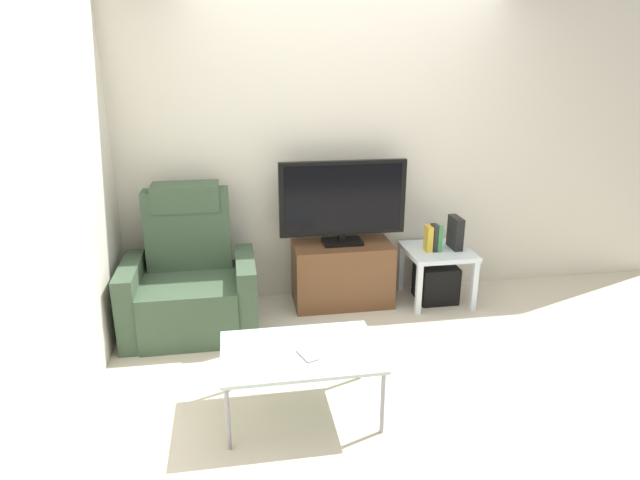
% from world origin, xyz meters
% --- Properties ---
extents(ground_plane, '(6.40, 6.40, 0.00)m').
position_xyz_m(ground_plane, '(0.00, 0.00, 0.00)').
color(ground_plane, beige).
extents(wall_back, '(6.40, 0.06, 2.60)m').
position_xyz_m(wall_back, '(0.00, 1.13, 1.30)').
color(wall_back, beige).
rests_on(wall_back, ground).
extents(wall_side, '(0.06, 4.48, 2.60)m').
position_xyz_m(wall_side, '(-1.88, 0.00, 1.30)').
color(wall_side, beige).
rests_on(wall_side, ground).
extents(tv_stand, '(0.81, 0.41, 0.53)m').
position_xyz_m(tv_stand, '(-0.07, 0.86, 0.27)').
color(tv_stand, brown).
rests_on(tv_stand, ground).
extents(television, '(1.03, 0.20, 0.69)m').
position_xyz_m(television, '(-0.07, 0.88, 0.89)').
color(television, black).
rests_on(television, tv_stand).
extents(recliner_armchair, '(0.98, 0.78, 1.08)m').
position_xyz_m(recliner_armchair, '(-1.30, 0.65, 0.37)').
color(recliner_armchair, '#384C38').
rests_on(recliner_armchair, ground).
extents(side_table, '(0.54, 0.54, 0.46)m').
position_xyz_m(side_table, '(0.73, 0.80, 0.39)').
color(side_table, silver).
rests_on(side_table, ground).
extents(subwoofer_box, '(0.32, 0.32, 0.32)m').
position_xyz_m(subwoofer_box, '(0.73, 0.80, 0.16)').
color(subwoofer_box, black).
rests_on(subwoofer_box, ground).
extents(book_leftmost, '(0.05, 0.10, 0.21)m').
position_xyz_m(book_leftmost, '(0.63, 0.78, 0.57)').
color(book_leftmost, gold).
rests_on(book_leftmost, side_table).
extents(book_middle, '(0.04, 0.10, 0.22)m').
position_xyz_m(book_middle, '(0.68, 0.78, 0.57)').
color(book_middle, '#262626').
rests_on(book_middle, side_table).
extents(book_rightmost, '(0.03, 0.11, 0.22)m').
position_xyz_m(book_rightmost, '(0.72, 0.78, 0.57)').
color(book_rightmost, '#388C4C').
rests_on(book_rightmost, side_table).
extents(game_console, '(0.07, 0.20, 0.27)m').
position_xyz_m(game_console, '(0.88, 0.81, 0.59)').
color(game_console, black).
rests_on(game_console, side_table).
extents(coffee_table, '(0.90, 0.60, 0.40)m').
position_xyz_m(coffee_table, '(-0.61, -0.55, 0.38)').
color(coffee_table, '#B2C6C1').
rests_on(coffee_table, ground).
extents(cell_phone, '(0.12, 0.16, 0.01)m').
position_xyz_m(cell_phone, '(-0.58, -0.62, 0.41)').
color(cell_phone, '#B7B7BC').
rests_on(cell_phone, coffee_table).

